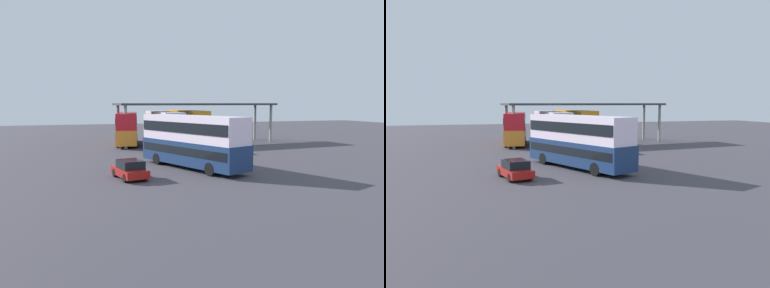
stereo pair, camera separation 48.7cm
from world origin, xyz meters
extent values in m
plane|color=#423E46|center=(0.00, 0.00, 0.00)|extent=(140.00, 140.00, 0.00)
cube|color=navy|center=(-1.31, 2.07, 1.30)|extent=(6.46, 11.07, 1.90)
cube|color=white|center=(-1.31, 2.07, 3.29)|extent=(6.30, 10.84, 2.06)
cube|color=black|center=(-1.31, 2.07, 1.53)|extent=(6.32, 10.68, 0.65)
cube|color=black|center=(-1.31, 2.07, 3.39)|extent=(6.32, 10.68, 0.83)
cube|color=black|center=(-3.38, 7.08, 1.59)|extent=(1.97, 0.89, 1.14)
cube|color=orange|center=(-3.38, 7.08, 2.50)|extent=(1.62, 0.73, 0.36)
cylinder|color=black|center=(-3.63, 4.79, 0.50)|extent=(0.64, 1.03, 1.00)
cylinder|color=black|center=(-1.58, 5.63, 0.50)|extent=(0.64, 1.03, 1.00)
cylinder|color=black|center=(-1.04, -1.49, 0.50)|extent=(0.64, 1.03, 1.00)
cylinder|color=black|center=(1.01, -0.65, 0.50)|extent=(0.64, 1.03, 1.00)
cube|color=#AC1814|center=(-6.80, -0.68, 0.49)|extent=(2.34, 3.86, 0.55)
cube|color=black|center=(-6.76, -0.86, 1.06)|extent=(1.87, 2.25, 0.58)
cylinder|color=black|center=(-7.75, 0.26, 0.30)|extent=(0.32, 0.63, 0.60)
cylinder|color=black|center=(-6.32, 0.56, 0.30)|extent=(0.32, 0.63, 0.60)
cylinder|color=black|center=(-7.28, -1.93, 0.30)|extent=(0.32, 0.63, 0.60)
cylinder|color=black|center=(-5.85, -1.62, 0.30)|extent=(0.32, 0.63, 0.60)
cube|color=orange|center=(-3.93, 21.38, 1.24)|extent=(4.11, 10.76, 1.79)
cube|color=red|center=(-3.93, 21.38, 3.11)|extent=(4.00, 10.54, 1.94)
cube|color=black|center=(-3.93, 21.38, 1.46)|extent=(4.08, 10.35, 0.61)
cube|color=black|center=(-3.93, 21.38, 3.21)|extent=(4.08, 10.35, 0.78)
cube|color=black|center=(-3.08, 26.51, 1.51)|extent=(2.05, 0.44, 1.07)
cube|color=orange|center=(-3.08, 26.51, 2.37)|extent=(1.69, 0.36, 0.36)
cylinder|color=black|center=(-4.48, 24.77, 0.50)|extent=(0.44, 1.03, 1.00)
cylinder|color=black|center=(-2.31, 24.41, 0.50)|extent=(0.44, 1.03, 1.00)
cylinder|color=black|center=(-5.54, 18.34, 0.50)|extent=(0.44, 1.03, 1.00)
cylinder|color=black|center=(-3.37, 17.99, 0.50)|extent=(0.44, 1.03, 1.00)
cube|color=navy|center=(0.18, 18.33, 1.29)|extent=(2.49, 11.39, 1.88)
cube|color=white|center=(0.18, 18.33, 3.25)|extent=(2.41, 11.16, 2.04)
cube|color=black|center=(0.18, 18.33, 1.52)|extent=(2.52, 10.93, 0.64)
cube|color=black|center=(0.18, 18.33, 3.36)|extent=(2.52, 10.93, 0.82)
cube|color=black|center=(0.14, 23.95, 1.57)|extent=(2.04, 0.12, 1.13)
cube|color=orange|center=(0.14, 23.95, 2.48)|extent=(1.68, 0.09, 0.36)
cylinder|color=black|center=(-0.93, 21.84, 0.50)|extent=(0.29, 1.00, 1.00)
cylinder|color=black|center=(1.23, 21.86, 0.50)|extent=(0.29, 1.00, 1.00)
cylinder|color=black|center=(-0.88, 14.79, 0.50)|extent=(0.29, 1.00, 1.00)
cylinder|color=black|center=(1.29, 14.81, 0.50)|extent=(0.29, 1.00, 1.00)
cube|color=white|center=(3.92, 20.73, 1.31)|extent=(3.26, 10.25, 1.92)
cube|color=orange|center=(3.92, 20.73, 3.31)|extent=(3.17, 10.05, 2.08)
cube|color=black|center=(3.92, 20.73, 1.54)|extent=(3.27, 9.85, 0.65)
cube|color=black|center=(3.92, 20.73, 3.42)|extent=(3.27, 9.85, 0.83)
cube|color=black|center=(3.51, 25.70, 1.60)|extent=(2.08, 0.27, 1.15)
cube|color=orange|center=(3.51, 25.70, 2.52)|extent=(1.71, 0.22, 0.36)
cylinder|color=black|center=(2.56, 23.75, 0.50)|extent=(0.36, 1.02, 1.00)
cylinder|color=black|center=(4.76, 23.93, 0.50)|extent=(0.36, 1.02, 1.00)
cylinder|color=black|center=(3.08, 17.52, 0.50)|extent=(0.36, 1.02, 1.00)
cylinder|color=black|center=(5.27, 17.70, 0.50)|extent=(0.36, 1.02, 1.00)
cube|color=#33353A|center=(5.07, 19.72, 5.17)|extent=(21.79, 7.34, 0.25)
cylinder|color=#9E9B93|center=(14.90, 22.73, 2.52)|extent=(0.36, 0.36, 5.05)
cylinder|color=#9E9B93|center=(15.31, 18.84, 2.52)|extent=(0.36, 0.36, 5.05)
cylinder|color=#9E9B93|center=(-5.16, 20.60, 2.52)|extent=(0.36, 0.36, 5.05)
cylinder|color=#9E9B93|center=(-4.75, 16.71, 2.52)|extent=(0.36, 0.36, 5.05)
camera|label=1|loc=(-10.46, -26.93, 5.33)|focal=35.10mm
camera|label=2|loc=(-9.99, -27.07, 5.33)|focal=35.10mm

